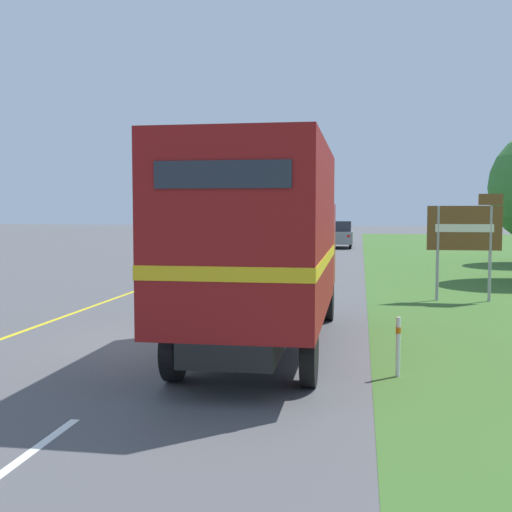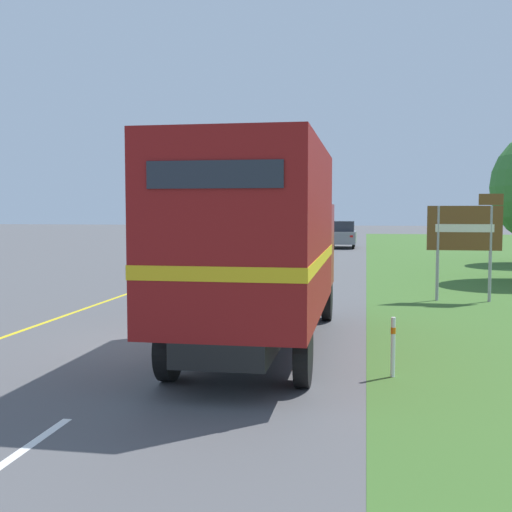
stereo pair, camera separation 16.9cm
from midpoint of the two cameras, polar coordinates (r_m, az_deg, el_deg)
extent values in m
plane|color=#515154|center=(12.79, -7.28, -7.77)|extent=(200.00, 200.00, 0.00)
cube|color=yellow|center=(34.65, -2.90, -0.25)|extent=(0.12, 77.55, 0.01)
cube|color=white|center=(7.53, -20.77, -16.53)|extent=(0.12, 2.60, 0.01)
cube|color=white|center=(13.43, -6.45, -7.17)|extent=(0.12, 2.60, 0.01)
cube|color=white|center=(19.78, -1.26, -3.52)|extent=(0.12, 2.60, 0.01)
cube|color=white|center=(26.26, 1.37, -1.64)|extent=(0.12, 2.60, 0.01)
cube|color=white|center=(32.78, 2.96, -0.50)|extent=(0.12, 2.60, 0.01)
cube|color=white|center=(39.33, 4.01, 0.26)|extent=(0.12, 2.60, 0.01)
cylinder|color=black|center=(15.65, -1.44, -3.70)|extent=(0.22, 1.00, 1.00)
cylinder|color=black|center=(15.40, 6.17, -3.85)|extent=(0.22, 1.00, 1.00)
cylinder|color=black|center=(10.03, -7.74, -8.15)|extent=(0.22, 1.00, 1.00)
cylinder|color=black|center=(9.64, 4.25, -8.63)|extent=(0.22, 1.00, 1.00)
cube|color=black|center=(12.29, 0.51, -4.99)|extent=(1.32, 7.84, 0.36)
cube|color=maroon|center=(11.11, -0.31, 2.39)|extent=(2.41, 5.74, 2.86)
cube|color=gold|center=(11.13, -0.31, -0.18)|extent=(2.43, 5.76, 0.20)
cube|color=#232833|center=(8.29, -3.65, 7.26)|extent=(1.81, 0.03, 0.36)
cube|color=maroon|center=(15.00, 2.18, 0.99)|extent=(2.31, 2.10, 1.90)
cube|color=#283342|center=(16.04, 2.65, 2.04)|extent=(2.05, 0.03, 0.85)
cylinder|color=black|center=(29.22, -3.13, -0.42)|extent=(0.16, 0.66, 0.66)
cylinder|color=black|center=(28.94, -0.28, -0.46)|extent=(0.16, 0.66, 0.66)
cylinder|color=black|center=(26.85, -4.25, -0.82)|extent=(0.16, 0.66, 0.66)
cylinder|color=black|center=(26.54, -1.15, -0.87)|extent=(0.16, 0.66, 0.66)
cube|color=white|center=(27.84, -2.19, 0.30)|extent=(1.80, 3.93, 0.91)
cube|color=#282D38|center=(27.65, -2.26, 2.02)|extent=(1.55, 2.16, 0.77)
cube|color=red|center=(26.04, -4.41, 0.38)|extent=(0.20, 0.03, 0.14)
cube|color=red|center=(25.78, -1.69, 0.35)|extent=(0.20, 0.03, 0.14)
cylinder|color=black|center=(46.61, 6.51, 1.24)|extent=(0.16, 0.66, 0.66)
cylinder|color=black|center=(46.56, 8.32, 1.22)|extent=(0.16, 0.66, 0.66)
cylinder|color=black|center=(44.00, 6.34, 1.07)|extent=(0.16, 0.66, 0.66)
cylinder|color=black|center=(43.95, 8.27, 1.05)|extent=(0.16, 0.66, 0.66)
cube|color=gray|center=(45.25, 7.37, 1.68)|extent=(1.80, 4.22, 0.84)
cube|color=#282D38|center=(45.06, 7.37, 2.65)|extent=(1.55, 2.32, 0.71)
cube|color=red|center=(43.16, 6.44, 1.77)|extent=(0.20, 0.03, 0.14)
cube|color=red|center=(43.11, 8.11, 1.75)|extent=(0.20, 0.03, 0.14)
cylinder|color=black|center=(64.16, 3.86, 2.03)|extent=(0.16, 0.66, 0.66)
cylinder|color=black|center=(64.03, 5.17, 2.02)|extent=(0.16, 0.66, 0.66)
cylinder|color=black|center=(61.61, 3.63, 1.94)|extent=(0.16, 0.66, 0.66)
cylinder|color=black|center=(61.49, 5.00, 1.93)|extent=(0.16, 0.66, 0.66)
cube|color=white|center=(62.80, 4.42, 2.41)|extent=(1.80, 4.12, 0.93)
cube|color=#282D38|center=(62.62, 4.41, 3.19)|extent=(1.55, 2.27, 0.79)
cube|color=red|center=(60.80, 3.66, 2.51)|extent=(0.20, 0.03, 0.14)
cube|color=red|center=(60.69, 4.85, 2.50)|extent=(0.20, 0.03, 0.14)
cylinder|color=#9E9EA3|center=(19.29, 15.60, 0.23)|extent=(0.09, 0.09, 2.75)
cylinder|color=#9E9EA3|center=(19.51, 19.86, 0.18)|extent=(0.09, 0.09, 2.75)
cube|color=brown|center=(19.35, 17.79, 2.38)|extent=(2.08, 0.06, 1.28)
cube|color=brown|center=(19.46, 19.91, 4.75)|extent=(0.67, 0.06, 0.32)
cube|color=silver|center=(19.32, 17.81, 2.38)|extent=(1.62, 0.02, 0.23)
cylinder|color=white|center=(10.39, 12.06, -7.92)|extent=(0.07, 0.07, 0.95)
cylinder|color=orange|center=(10.34, 12.08, -6.47)|extent=(0.08, 0.08, 0.10)
camera|label=1|loc=(0.08, -90.24, -0.02)|focal=45.00mm
camera|label=2|loc=(0.08, 89.76, 0.02)|focal=45.00mm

